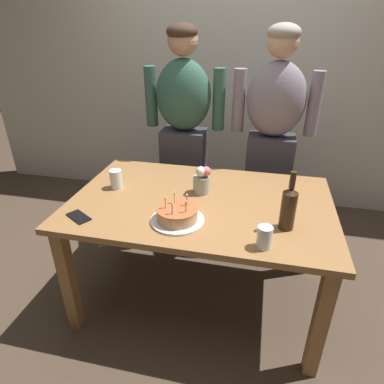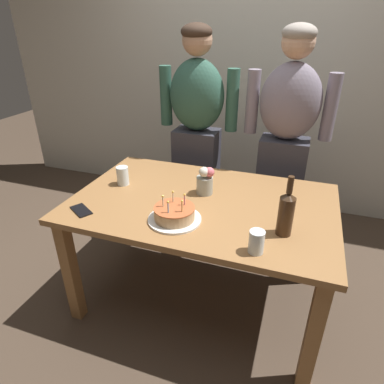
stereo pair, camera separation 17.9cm
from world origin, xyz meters
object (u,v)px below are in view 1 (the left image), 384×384
at_px(flower_vase, 202,180).
at_px(person_man_bearded, 184,136).
at_px(birthday_cake, 177,215).
at_px(cell_phone, 79,217).
at_px(wine_bottle, 289,207).
at_px(water_glass_near, 264,237).
at_px(person_woman_cardigan, 271,142).
at_px(water_glass_far, 116,179).

bearing_deg(flower_vase, person_man_bearded, 112.63).
height_order(birthday_cake, flower_vase, flower_vase).
bearing_deg(birthday_cake, flower_vase, 79.78).
height_order(birthday_cake, person_man_bearded, person_man_bearded).
bearing_deg(cell_phone, wine_bottle, 38.88).
bearing_deg(flower_vase, water_glass_near, -50.87).
distance_m(wine_bottle, person_woman_cardigan, 0.94).
bearing_deg(person_man_bearded, flower_vase, 112.63).
relative_size(water_glass_far, person_woman_cardigan, 0.07).
bearing_deg(water_glass_far, person_woman_cardigan, 37.50).
height_order(water_glass_near, person_man_bearded, person_man_bearded).
relative_size(birthday_cake, person_woman_cardigan, 0.17).
relative_size(flower_vase, person_woman_cardigan, 0.11).
bearing_deg(flower_vase, wine_bottle, -30.15).
height_order(birthday_cake, water_glass_far, birthday_cake).
height_order(water_glass_near, wine_bottle, wine_bottle).
height_order(water_glass_far, person_man_bearded, person_man_bearded).
relative_size(wine_bottle, person_woman_cardigan, 0.19).
bearing_deg(person_woman_cardigan, cell_phone, 48.03).
height_order(wine_bottle, person_woman_cardigan, person_woman_cardigan).
relative_size(birthday_cake, wine_bottle, 0.91).
distance_m(birthday_cake, person_woman_cardigan, 1.10).
distance_m(wine_bottle, person_man_bearded, 1.21).
height_order(birthday_cake, wine_bottle, wine_bottle).
xyz_separation_m(water_glass_near, person_man_bearded, (-0.66, 1.13, 0.08)).
distance_m(cell_phone, person_woman_cardigan, 1.46).
distance_m(wine_bottle, cell_phone, 1.08).
height_order(water_glass_near, water_glass_far, water_glass_far).
distance_m(water_glass_near, person_man_bearded, 1.31).
bearing_deg(person_woman_cardigan, person_man_bearded, 0.00).
distance_m(wine_bottle, flower_vase, 0.56).
bearing_deg(water_glass_near, cell_phone, 177.20).
xyz_separation_m(cell_phone, flower_vase, (0.58, 0.42, 0.08)).
bearing_deg(flower_vase, water_glass_far, -174.75).
distance_m(water_glass_near, cell_phone, 0.96).
bearing_deg(birthday_cake, water_glass_near, -16.03).
xyz_separation_m(water_glass_far, person_man_bearded, (0.26, 0.71, 0.07)).
bearing_deg(wine_bottle, person_woman_cardigan, 95.70).
relative_size(cell_phone, person_woman_cardigan, 0.09).
distance_m(water_glass_far, cell_phone, 0.38).
height_order(cell_phone, person_woman_cardigan, person_woman_cardigan).
relative_size(water_glass_near, cell_phone, 0.76).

